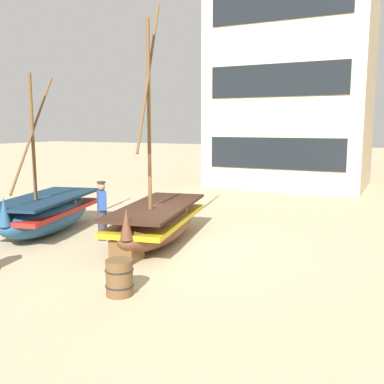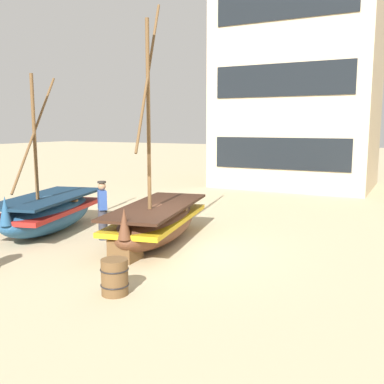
% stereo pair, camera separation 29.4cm
% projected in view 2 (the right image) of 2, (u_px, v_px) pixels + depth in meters
% --- Properties ---
extents(ground_plane, '(120.00, 120.00, 0.00)m').
position_uv_depth(ground_plane, '(175.00, 250.00, 11.61)').
color(ground_plane, tan).
extents(fishing_boat_near_left, '(2.78, 4.61, 4.69)m').
position_uv_depth(fishing_boat_near_left, '(48.00, 212.00, 13.48)').
color(fishing_boat_near_left, '#23517A').
rests_on(fishing_boat_near_left, ground).
extents(fishing_boat_centre_large, '(2.53, 4.82, 6.42)m').
position_uv_depth(fishing_boat_centre_large, '(157.00, 221.00, 12.28)').
color(fishing_boat_centre_large, brown).
rests_on(fishing_boat_centre_large, ground).
extents(fisherman_by_hull, '(0.41, 0.41, 1.68)m').
position_uv_depth(fisherman_by_hull, '(103.00, 211.00, 12.51)').
color(fisherman_by_hull, '#33333D').
rests_on(fisherman_by_hull, ground).
extents(wooden_barrel, '(0.56, 0.56, 0.70)m').
position_uv_depth(wooden_barrel, '(115.00, 277.00, 8.49)').
color(wooden_barrel, brown).
rests_on(wooden_barrel, ground).
extents(cargo_crate, '(0.67, 0.67, 0.53)m').
position_uv_depth(cargo_crate, '(125.00, 249.00, 10.68)').
color(cargo_crate, brown).
rests_on(cargo_crate, ground).
extents(harbor_building_main, '(8.19, 6.23, 10.65)m').
position_uv_depth(harbor_building_main, '(298.00, 85.00, 23.28)').
color(harbor_building_main, beige).
rests_on(harbor_building_main, ground).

